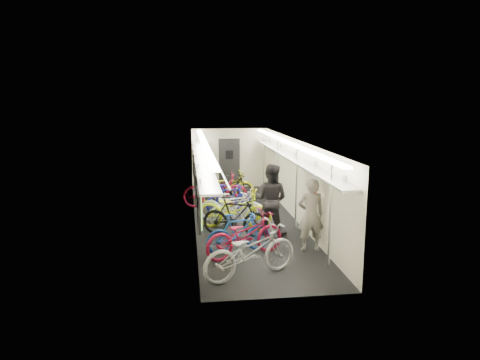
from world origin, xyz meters
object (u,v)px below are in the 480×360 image
object	(u,v)px
bicycle_1	(239,233)
bicycle_0	(250,251)
passenger_near	(311,215)
passenger_mid	(271,199)
backpack	(318,191)

from	to	relation	value
bicycle_1	bicycle_0	bearing A→B (deg)	170.28
passenger_near	passenger_mid	world-z (taller)	passenger_mid
bicycle_1	passenger_mid	bearing A→B (deg)	-50.10
passenger_near	bicycle_1	bearing A→B (deg)	-1.19
bicycle_0	passenger_near	xyz separation A→B (m)	(1.65, 1.38, 0.32)
bicycle_0	bicycle_1	distance (m)	1.46
bicycle_0	passenger_mid	bearing A→B (deg)	-41.65
passenger_mid	backpack	size ratio (longest dim) A/B	5.00
bicycle_0	bicycle_1	xyz separation A→B (m)	(-0.06, 1.45, -0.08)
bicycle_0	backpack	world-z (taller)	backpack
bicycle_0	bicycle_1	world-z (taller)	bicycle_0
passenger_mid	backpack	distance (m)	1.30
bicycle_1	passenger_near	distance (m)	1.75
bicycle_0	passenger_near	bearing A→B (deg)	-72.53
bicycle_1	backpack	xyz separation A→B (m)	(2.09, 0.64, 0.80)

